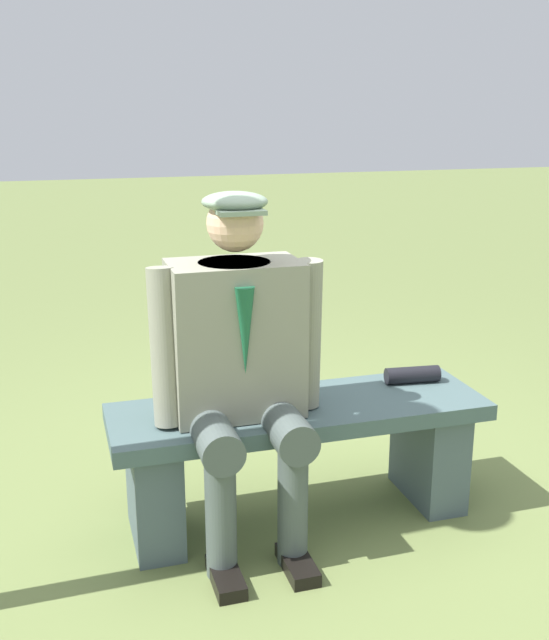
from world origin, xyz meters
The scene contains 4 objects.
ground_plane centered at (0.00, 0.00, 0.00)m, with size 30.00×30.00×0.00m, color olive.
bench centered at (0.00, 0.00, 0.32)m, with size 1.47×0.46×0.49m.
seated_man centered at (0.25, 0.06, 0.73)m, with size 0.64×0.61×1.32m.
rolled_magazine centered at (-0.53, -0.09, 0.52)m, with size 0.07×0.07×0.23m, color black.
Camera 1 is at (0.87, 2.59, 1.61)m, focal length 42.42 mm.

